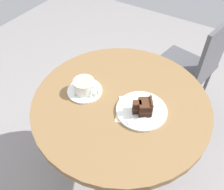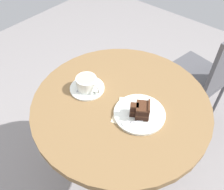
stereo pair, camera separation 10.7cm
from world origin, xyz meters
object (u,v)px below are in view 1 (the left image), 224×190
object	(u,v)px
saucer	(85,91)
fork	(139,119)
teaspoon	(77,86)
napkin	(134,109)
cafe_chair	(195,64)
cake_plate	(141,110)
cake_slice	(144,107)
coffee_cup	(84,86)

from	to	relation	value
saucer	fork	xyz separation A→B (m)	(0.30, -0.02, 0.01)
teaspoon	napkin	distance (m)	0.30
fork	cafe_chair	bearing A→B (deg)	-146.05
saucer	fork	world-z (taller)	fork
teaspoon	napkin	size ratio (longest dim) A/B	0.43
teaspoon	cake_plate	distance (m)	0.34
cake_slice	saucer	bearing A→B (deg)	-175.50
coffee_cup	cake_slice	world-z (taller)	cake_slice
coffee_cup	teaspoon	distance (m)	0.06
teaspoon	fork	distance (m)	0.35
napkin	fork	bearing A→B (deg)	-44.02
napkin	cafe_chair	bearing A→B (deg)	83.08
cake_plate	napkin	bearing A→B (deg)	-163.74
teaspoon	fork	xyz separation A→B (m)	(0.35, -0.02, 0.00)
teaspoon	cake_slice	size ratio (longest dim) A/B	0.97
teaspoon	cafe_chair	size ratio (longest dim) A/B	0.10
saucer	napkin	xyz separation A→B (m)	(0.26, 0.02, -0.00)
teaspoon	cake_plate	size ratio (longest dim) A/B	0.39
cake_slice	fork	size ratio (longest dim) A/B	0.73
fork	cake_plate	bearing A→B (deg)	-128.28
saucer	cake_slice	bearing A→B (deg)	4.50
teaspoon	cafe_chair	distance (m)	0.88
cake_slice	fork	bearing A→B (deg)	-86.50
fork	napkin	world-z (taller)	fork
fork	teaspoon	bearing A→B (deg)	-56.68
teaspoon	cake_slice	distance (m)	0.35
saucer	cake_plate	world-z (taller)	cake_plate
teaspoon	cake_plate	bearing A→B (deg)	-113.62
cake_slice	napkin	distance (m)	0.06
cafe_chair	saucer	bearing A→B (deg)	-13.73
cafe_chair	coffee_cup	bearing A→B (deg)	-13.52
teaspoon	cafe_chair	world-z (taller)	cafe_chair
saucer	fork	distance (m)	0.30
cafe_chair	cake_plate	bearing A→B (deg)	6.18
coffee_cup	teaspoon	size ratio (longest dim) A/B	1.49
cake_plate	cafe_chair	distance (m)	0.76
cake_plate	teaspoon	bearing A→B (deg)	-174.30
saucer	coffee_cup	distance (m)	0.04
napkin	saucer	bearing A→B (deg)	-174.73
teaspoon	napkin	world-z (taller)	teaspoon
fork	saucer	bearing A→B (deg)	-57.25
saucer	teaspoon	distance (m)	0.05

